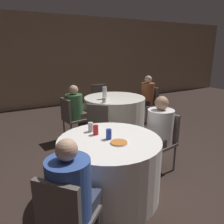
{
  "coord_description": "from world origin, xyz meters",
  "views": [
    {
      "loc": [
        -1.21,
        -2.07,
        1.77
      ],
      "look_at": [
        0.32,
        0.74,
        0.85
      ],
      "focal_mm": 35.0,
      "sensor_mm": 36.0,
      "label": 1
    }
  ],
  "objects_px": {
    "chair_far_north": "(100,98)",
    "pizza_plate_near": "(119,143)",
    "soda_can_blue": "(109,134)",
    "chair_far_east": "(150,101)",
    "bottle_far": "(105,93)",
    "person_white_shirt": "(157,134)",
    "soda_can_red": "(96,130)",
    "table_near": "(109,168)",
    "chair_far_southwest": "(100,122)",
    "person_floral_shirt": "(145,99)",
    "table_far": "(115,114)",
    "chair_far_west": "(70,116)",
    "person_green_jacket": "(78,112)",
    "person_blue_shirt": "(74,197)",
    "chair_near_east": "(163,136)",
    "soda_can_silver": "(91,127)",
    "chair_near_southwest": "(64,215)"
  },
  "relations": [
    {
      "from": "chair_far_southwest",
      "to": "bottle_far",
      "type": "distance_m",
      "value": 0.96
    },
    {
      "from": "person_floral_shirt",
      "to": "bottle_far",
      "type": "height_order",
      "value": "person_floral_shirt"
    },
    {
      "from": "chair_near_east",
      "to": "chair_far_east",
      "type": "relative_size",
      "value": 1.0
    },
    {
      "from": "table_near",
      "to": "table_far",
      "type": "relative_size",
      "value": 0.92
    },
    {
      "from": "chair_far_east",
      "to": "bottle_far",
      "type": "bearing_deg",
      "value": 90.37
    },
    {
      "from": "chair_near_southwest",
      "to": "bottle_far",
      "type": "height_order",
      "value": "bottle_far"
    },
    {
      "from": "table_far",
      "to": "person_white_shirt",
      "type": "xyz_separation_m",
      "value": [
        -0.34,
        -1.86,
        0.22
      ]
    },
    {
      "from": "chair_near_southwest",
      "to": "pizza_plate_near",
      "type": "distance_m",
      "value": 1.0
    },
    {
      "from": "chair_far_west",
      "to": "person_white_shirt",
      "type": "relative_size",
      "value": 0.76
    },
    {
      "from": "chair_far_southwest",
      "to": "chair_far_north",
      "type": "relative_size",
      "value": 1.0
    },
    {
      "from": "chair_near_southwest",
      "to": "person_floral_shirt",
      "type": "height_order",
      "value": "person_floral_shirt"
    },
    {
      "from": "person_white_shirt",
      "to": "chair_near_east",
      "type": "bearing_deg",
      "value": -90.0
    },
    {
      "from": "chair_far_north",
      "to": "bottle_far",
      "type": "xyz_separation_m",
      "value": [
        -0.41,
        -1.11,
        0.36
      ]
    },
    {
      "from": "chair_far_southwest",
      "to": "pizza_plate_near",
      "type": "height_order",
      "value": "chair_far_southwest"
    },
    {
      "from": "chair_far_east",
      "to": "person_floral_shirt",
      "type": "relative_size",
      "value": 0.75
    },
    {
      "from": "person_white_shirt",
      "to": "person_blue_shirt",
      "type": "relative_size",
      "value": 1.01
    },
    {
      "from": "pizza_plate_near",
      "to": "person_white_shirt",
      "type": "bearing_deg",
      "value": 20.64
    },
    {
      "from": "pizza_plate_near",
      "to": "soda_can_red",
      "type": "distance_m",
      "value": 0.39
    },
    {
      "from": "chair_near_southwest",
      "to": "soda_can_red",
      "type": "height_order",
      "value": "soda_can_red"
    },
    {
      "from": "soda_can_red",
      "to": "person_blue_shirt",
      "type": "bearing_deg",
      "value": -125.57
    },
    {
      "from": "chair_far_southwest",
      "to": "bottle_far",
      "type": "xyz_separation_m",
      "value": [
        0.48,
        0.75,
        0.36
      ]
    },
    {
      "from": "table_near",
      "to": "bottle_far",
      "type": "xyz_separation_m",
      "value": [
        0.93,
        1.98,
        0.51
      ]
    },
    {
      "from": "soda_can_blue",
      "to": "soda_can_silver",
      "type": "height_order",
      "value": "same"
    },
    {
      "from": "chair_near_southwest",
      "to": "chair_far_east",
      "type": "height_order",
      "value": "same"
    },
    {
      "from": "chair_far_east",
      "to": "bottle_far",
      "type": "height_order",
      "value": "bottle_far"
    },
    {
      "from": "chair_far_west",
      "to": "soda_can_red",
      "type": "distance_m",
      "value": 1.69
    },
    {
      "from": "chair_far_east",
      "to": "soda_can_blue",
      "type": "xyz_separation_m",
      "value": [
        -2.28,
        -2.11,
        0.29
      ]
    },
    {
      "from": "person_white_shirt",
      "to": "chair_far_west",
      "type": "bearing_deg",
      "value": 12.97
    },
    {
      "from": "person_white_shirt",
      "to": "person_green_jacket",
      "type": "distance_m",
      "value": 1.82
    },
    {
      "from": "chair_near_east",
      "to": "chair_far_southwest",
      "type": "distance_m",
      "value": 1.18
    },
    {
      "from": "person_white_shirt",
      "to": "chair_far_southwest",
      "type": "bearing_deg",
      "value": 10.59
    },
    {
      "from": "table_near",
      "to": "person_floral_shirt",
      "type": "distance_m",
      "value": 2.99
    },
    {
      "from": "table_far",
      "to": "chair_far_north",
      "type": "bearing_deg",
      "value": 82.41
    },
    {
      "from": "chair_far_north",
      "to": "pizza_plate_near",
      "type": "distance_m",
      "value": 3.5
    },
    {
      "from": "person_white_shirt",
      "to": "soda_can_red",
      "type": "xyz_separation_m",
      "value": [
        -0.94,
        0.06,
        0.22
      ]
    },
    {
      "from": "chair_near_east",
      "to": "chair_far_west",
      "type": "height_order",
      "value": "same"
    },
    {
      "from": "person_floral_shirt",
      "to": "person_green_jacket",
      "type": "xyz_separation_m",
      "value": [
        -1.83,
        -0.22,
        -0.02
      ]
    },
    {
      "from": "person_green_jacket",
      "to": "bottle_far",
      "type": "bearing_deg",
      "value": 90.03
    },
    {
      "from": "chair_far_southwest",
      "to": "person_white_shirt",
      "type": "distance_m",
      "value": 1.15
    },
    {
      "from": "soda_can_blue",
      "to": "chair_far_east",
      "type": "bearing_deg",
      "value": 42.83
    },
    {
      "from": "chair_far_north",
      "to": "pizza_plate_near",
      "type": "relative_size",
      "value": 4.17
    },
    {
      "from": "table_near",
      "to": "chair_near_east",
      "type": "relative_size",
      "value": 1.42
    },
    {
      "from": "table_far",
      "to": "chair_far_west",
      "type": "relative_size",
      "value": 1.55
    },
    {
      "from": "person_floral_shirt",
      "to": "soda_can_silver",
      "type": "bearing_deg",
      "value": 122.85
    },
    {
      "from": "table_far",
      "to": "chair_far_north",
      "type": "relative_size",
      "value": 1.55
    },
    {
      "from": "chair_far_west",
      "to": "bottle_far",
      "type": "height_order",
      "value": "bottle_far"
    },
    {
      "from": "chair_near_southwest",
      "to": "person_floral_shirt",
      "type": "xyz_separation_m",
      "value": [
        2.88,
        2.79,
        0.06
      ]
    },
    {
      "from": "table_near",
      "to": "chair_far_southwest",
      "type": "distance_m",
      "value": 1.32
    },
    {
      "from": "table_near",
      "to": "pizza_plate_near",
      "type": "height_order",
      "value": "pizza_plate_near"
    },
    {
      "from": "person_blue_shirt",
      "to": "person_floral_shirt",
      "type": "bearing_deg",
      "value": 92.23
    }
  ]
}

